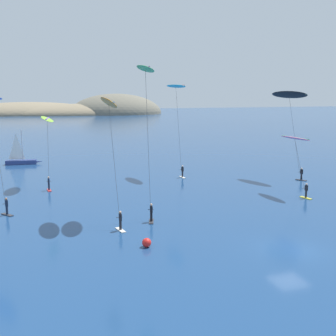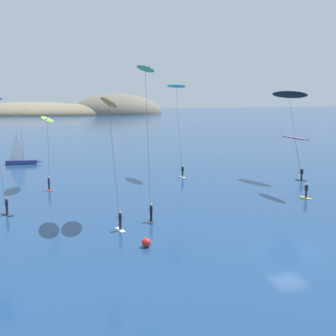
% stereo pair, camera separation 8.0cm
% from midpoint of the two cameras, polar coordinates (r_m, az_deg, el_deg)
% --- Properties ---
extents(ground_plane, '(600.00, 600.00, 0.00)m').
position_cam_midpoint_polar(ground_plane, '(33.03, 16.12, -10.62)').
color(ground_plane, navy).
extents(headland_island, '(117.49, 46.50, 23.18)m').
position_cam_midpoint_polar(headland_island, '(246.80, -12.09, 7.13)').
color(headland_island, '#84755B').
rests_on(headland_island, ground).
extents(sailboat_near, '(5.96, 1.90, 5.70)m').
position_cam_midpoint_polar(sailboat_near, '(73.16, -19.08, 0.98)').
color(sailboat_near, navy).
rests_on(sailboat_near, ground).
extents(kitesurfer_orange, '(1.33, 6.94, 11.22)m').
position_cam_midpoint_polar(kitesurfer_orange, '(37.93, -7.98, 7.48)').
color(kitesurfer_orange, silver).
rests_on(kitesurfer_orange, ground).
extents(kitesurfer_cyan, '(2.06, 5.49, 12.75)m').
position_cam_midpoint_polar(kitesurfer_cyan, '(58.86, 1.10, 10.10)').
color(kitesurfer_cyan, silver).
rests_on(kitesurfer_cyan, ground).
extents(kitesurfer_black, '(2.86, 6.38, 11.87)m').
position_cam_midpoint_polar(kitesurfer_black, '(59.57, 16.15, 8.82)').
color(kitesurfer_black, '#2D2D33').
rests_on(kitesurfer_black, ground).
extents(kitesurfer_lime, '(2.13, 5.55, 8.81)m').
position_cam_midpoint_polar(kitesurfer_lime, '(53.51, -16.06, 5.70)').
color(kitesurfer_lime, red).
rests_on(kitesurfer_lime, ground).
extents(kitesurfer_pink, '(1.37, 5.65, 6.71)m').
position_cam_midpoint_polar(kitesurfer_pink, '(49.84, 16.90, 3.17)').
color(kitesurfer_pink, yellow).
rests_on(kitesurfer_pink, ground).
extents(kitesurfer_green, '(2.08, 5.71, 14.04)m').
position_cam_midpoint_polar(kitesurfer_green, '(39.09, -3.08, 11.65)').
color(kitesurfer_green, '#2D2D33').
rests_on(kitesurfer_green, ground).
extents(marker_buoy, '(0.70, 0.70, 0.70)m').
position_cam_midpoint_polar(marker_buoy, '(32.27, -2.98, -10.06)').
color(marker_buoy, red).
rests_on(marker_buoy, ground).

